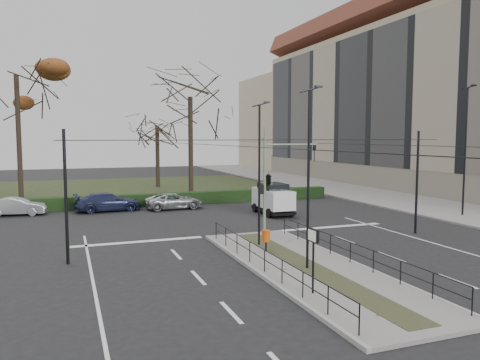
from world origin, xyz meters
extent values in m
plane|color=black|center=(0.00, 0.00, 0.00)|extent=(140.00, 140.00, 0.00)
cube|color=slate|center=(0.00, -2.50, 0.07)|extent=(4.40, 15.00, 0.14)
cube|color=slate|center=(18.00, 22.00, 0.07)|extent=(8.00, 90.00, 0.14)
cube|color=black|center=(-6.00, 32.00, 0.05)|extent=(38.00, 26.00, 0.10)
cube|color=black|center=(-6.00, 18.60, 0.50)|extent=(38.00, 1.00, 1.00)
cube|color=tan|center=(28.00, 24.00, 9.00)|extent=(12.00, 52.00, 18.00)
cube|color=black|center=(21.95, 24.00, 9.90)|extent=(0.10, 50.96, 14.76)
cube|color=brown|center=(25.00, 24.00, 19.20)|extent=(7.09, 52.00, 4.88)
cube|color=brown|center=(31.00, 24.00, 19.20)|extent=(7.09, 52.00, 4.88)
cylinder|color=black|center=(-2.05, -9.20, 0.59)|extent=(0.04, 0.04, 0.90)
cylinder|color=black|center=(-2.05, 4.00, 0.59)|extent=(0.04, 0.04, 0.90)
cylinder|color=black|center=(2.05, -9.20, 0.59)|extent=(0.04, 0.04, 0.90)
cylinder|color=black|center=(2.05, 4.00, 0.59)|extent=(0.04, 0.04, 0.90)
cylinder|color=black|center=(-2.05, -2.60, 1.04)|extent=(0.04, 13.20, 0.04)
cylinder|color=black|center=(2.05, -2.60, 1.04)|extent=(0.04, 13.20, 0.04)
cylinder|color=black|center=(-9.60, 2.00, 3.00)|extent=(0.14, 0.14, 6.00)
cylinder|color=black|center=(9.60, 2.00, 3.00)|extent=(0.14, 0.14, 6.00)
cylinder|color=black|center=(0.00, 1.00, 5.50)|extent=(20.00, 0.02, 0.02)
cylinder|color=black|center=(0.00, 3.00, 5.50)|extent=(20.00, 0.02, 0.02)
cylinder|color=black|center=(-3.50, -2.00, 5.30)|extent=(0.02, 34.00, 0.02)
cylinder|color=black|center=(3.50, -2.00, 5.30)|extent=(0.02, 34.00, 0.02)
cylinder|color=slate|center=(1.01, 4.50, 2.89)|extent=(0.17, 0.17, 5.50)
cylinder|color=slate|center=(2.70, 4.50, 5.22)|extent=(3.39, 0.11, 0.11)
imported|color=black|center=(4.18, 4.50, 4.69)|extent=(0.16, 0.19, 0.95)
imported|color=black|center=(1.24, 4.50, 3.32)|extent=(0.47, 2.11, 0.85)
cube|color=black|center=(0.82, 4.50, 2.68)|extent=(0.23, 0.17, 0.53)
sphere|color=#FF0C0C|center=(0.71, 4.50, 2.84)|extent=(0.12, 0.12, 0.12)
sphere|color=#0CE533|center=(0.71, 4.50, 2.55)|extent=(0.12, 0.12, 0.12)
cylinder|color=black|center=(-0.60, 0.58, 0.39)|extent=(0.08, 0.08, 0.50)
cylinder|color=#BF460B|center=(-0.60, 0.58, 0.90)|extent=(0.40, 0.40, 0.55)
cylinder|color=black|center=(-1.50, -5.62, 1.23)|extent=(0.08, 0.08, 2.18)
cube|color=black|center=(-1.50, -5.62, 2.21)|extent=(0.11, 0.60, 0.46)
cube|color=beige|center=(-1.57, -5.62, 2.21)|extent=(0.02, 0.52, 0.38)
cylinder|color=black|center=(-0.17, -2.76, 3.85)|extent=(0.11, 0.11, 7.42)
cube|color=black|center=(0.25, -2.76, 7.70)|extent=(0.32, 0.13, 0.09)
cylinder|color=black|center=(-0.40, 1.94, 3.70)|extent=(0.11, 0.11, 7.11)
cube|color=black|center=(0.00, 1.94, 7.38)|extent=(0.31, 0.12, 0.09)
cylinder|color=black|center=(16.77, 5.48, 4.61)|extent=(0.13, 0.13, 8.93)
cube|color=black|center=(17.28, 5.48, 9.24)|extent=(0.39, 0.16, 0.11)
imported|color=#95979C|center=(-12.98, 17.16, 0.65)|extent=(4.06, 1.81, 1.29)
imported|color=#1E2547|center=(-6.65, 16.92, 0.71)|extent=(5.06, 2.41, 1.43)
imported|color=#95979C|center=(-1.64, 16.26, 0.62)|extent=(4.58, 2.28, 1.25)
cube|color=silver|center=(4.59, 11.22, 1.17)|extent=(1.78, 4.14, 1.34)
cube|color=black|center=(4.59, 11.22, 1.97)|extent=(1.62, 2.29, 0.62)
cube|color=black|center=(4.59, 11.22, 0.30)|extent=(1.82, 4.23, 0.18)
cylinder|color=black|center=(5.44, 9.85, 0.33)|extent=(0.23, 0.66, 0.66)
cylinder|color=black|center=(3.71, 9.87, 0.33)|extent=(0.23, 0.66, 0.66)
cylinder|color=black|center=(5.48, 12.57, 0.33)|extent=(0.23, 0.66, 0.66)
cylinder|color=black|center=(3.74, 12.59, 0.33)|extent=(0.23, 0.66, 0.66)
cylinder|color=black|center=(-13.52, 27.27, 5.68)|extent=(0.44, 0.44, 11.15)
ellipsoid|color=#593214|center=(-13.52, 27.27, 11.25)|extent=(9.44, 9.44, 7.01)
cylinder|color=black|center=(0.05, 32.36, 3.43)|extent=(0.44, 0.44, 6.66)
cylinder|color=black|center=(1.32, 22.47, 4.72)|extent=(0.44, 0.44, 9.24)
camera|label=1|loc=(-9.52, -19.80, 5.63)|focal=35.00mm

